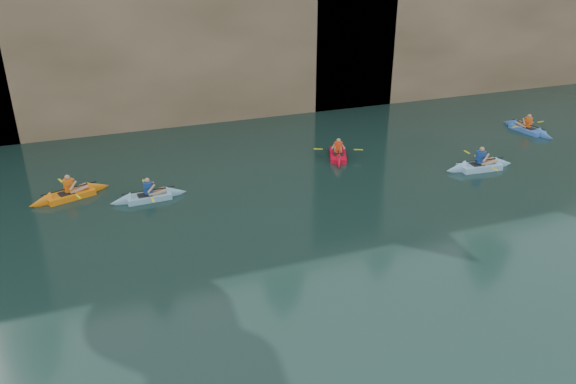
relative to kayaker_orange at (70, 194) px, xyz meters
name	(u,v)px	position (x,y,z in m)	size (l,w,h in m)	color
cliff_slab_center	(186,14)	(6.75, 8.75, 5.55)	(24.00, 2.40, 11.40)	#957B5A
cliff_slab_east	(495,13)	(26.75, 8.75, 4.77)	(26.00, 2.40, 9.84)	#957B5A
sea_cave_center	(79,104)	(0.75, 8.10, 1.45)	(3.50, 1.00, 3.20)	black
sea_cave_east	(328,71)	(14.75, 8.10, 2.10)	(5.00, 1.00, 4.50)	black
kayaker_orange	(70,194)	(0.00, 0.00, 0.00)	(3.28, 2.31, 1.22)	orange
kayaker_ltblue_near	(479,166)	(17.14, -3.18, 0.01)	(3.36, 2.56, 1.31)	#92C9F5
kayaker_red_far	(338,154)	(11.87, 0.36, -0.01)	(2.14, 3.17, 1.15)	red
kayaker_ltblue_mid	(149,196)	(2.91, -1.26, -0.01)	(3.05, 2.28, 1.15)	#7FB7D4
kayaker_blue_east	(527,129)	(22.88, 0.31, -0.01)	(2.32, 3.38, 1.18)	#437CE4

